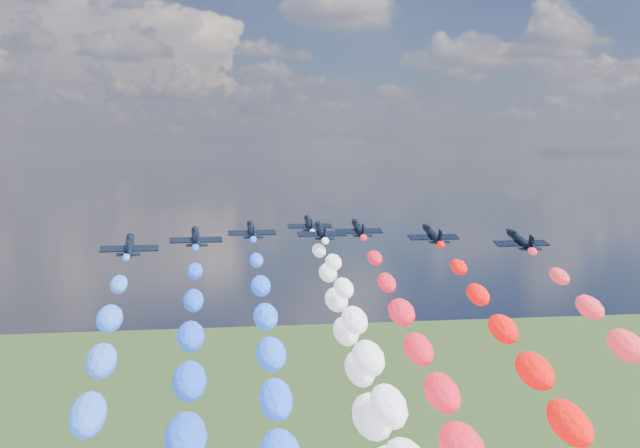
{
  "coord_description": "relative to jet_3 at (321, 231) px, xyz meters",
  "views": [
    {
      "loc": [
        -18.32,
        -123.11,
        120.39
      ],
      "look_at": [
        0.0,
        4.0,
        108.43
      ],
      "focal_mm": 42.81,
      "sensor_mm": 36.0,
      "label": 1
    }
  ],
  "objects": [
    {
      "name": "jet_0",
      "position": [
        -31.79,
        -16.6,
        0.0
      ],
      "size": [
        9.3,
        12.32,
        5.12
      ],
      "primitive_type": null,
      "rotation": [
        0.23,
        0.0,
        0.06
      ],
      "color": "black"
    },
    {
      "name": "jet_1",
      "position": [
        -22.04,
        -6.47,
        0.0
      ],
      "size": [
        9.19,
        12.24,
        5.12
      ],
      "primitive_type": null,
      "rotation": [
        0.23,
        0.0,
        0.05
      ],
      "color": "black"
    },
    {
      "name": "jet_2",
      "position": [
        -12.2,
        3.91,
        0.0
      ],
      "size": [
        8.91,
        12.04,
        5.12
      ],
      "primitive_type": null,
      "rotation": [
        0.23,
        0.0,
        0.02
      ],
      "color": "black"
    },
    {
      "name": "jet_3",
      "position": [
        0.0,
        0.0,
        0.0
      ],
      "size": [
        8.7,
        11.89,
        5.12
      ],
      "primitive_type": null,
      "rotation": [
        0.23,
        0.0,
        0.01
      ],
      "color": "black"
    },
    {
      "name": "jet_4",
      "position": [
        -0.23,
        14.9,
        0.0
      ],
      "size": [
        8.82,
        11.98,
        5.12
      ],
      "primitive_type": null,
      "rotation": [
        0.23,
        0.0,
        -0.02
      ],
      "color": "black"
    },
    {
      "name": "jet_5",
      "position": [
        7.55,
        3.91,
        0.0
      ],
      "size": [
        8.66,
        11.86,
        5.12
      ],
      "primitive_type": null,
      "rotation": [
        0.23,
        0.0,
        -0.0
      ],
      "color": "black"
    },
    {
      "name": "jet_6",
      "position": [
        18.18,
        -7.94,
        0.0
      ],
      "size": [
        8.83,
        11.99,
        5.12
      ],
      "primitive_type": null,
      "rotation": [
        0.23,
        0.0,
        0.02
      ],
      "color": "black"
    },
    {
      "name": "jet_7",
      "position": [
        29.49,
        -18.64,
        0.0
      ],
      "size": [
        8.83,
        11.99,
        5.12
      ],
      "primitive_type": null,
      "rotation": [
        0.23,
        0.0,
        0.02
      ],
      "color": "black"
    }
  ]
}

